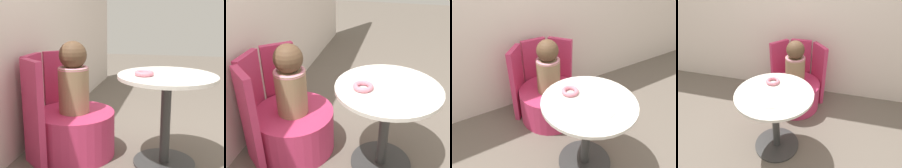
{
  "view_description": "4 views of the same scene",
  "coord_description": "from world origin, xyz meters",
  "views": [
    {
      "loc": [
        -2.09,
        -0.06,
        1.09
      ],
      "look_at": [
        0.06,
        0.39,
        0.58
      ],
      "focal_mm": 50.0,
      "sensor_mm": 36.0,
      "label": 1
    },
    {
      "loc": [
        -1.44,
        -0.04,
        1.49
      ],
      "look_at": [
        0.07,
        0.34,
        0.63
      ],
      "focal_mm": 42.0,
      "sensor_mm": 36.0,
      "label": 2
    },
    {
      "loc": [
        -0.73,
        -0.97,
        1.61
      ],
      "look_at": [
        0.08,
        0.39,
        0.58
      ],
      "focal_mm": 35.0,
      "sensor_mm": 36.0,
      "label": 3
    },
    {
      "loc": [
        0.53,
        -1.33,
        1.67
      ],
      "look_at": [
        0.1,
        0.33,
        0.56
      ],
      "focal_mm": 32.0,
      "sensor_mm": 36.0,
      "label": 4
    }
  ],
  "objects": [
    {
      "name": "paper_napkin",
      "position": [
        0.09,
        -0.15,
        0.67
      ],
      "size": [
        0.15,
        0.15,
        0.01
      ],
      "color": "white",
      "rests_on": "round_table"
    },
    {
      "name": "round_table",
      "position": [
        0.05,
        0.0,
        0.47
      ],
      "size": [
        0.69,
        0.69,
        0.67
      ],
      "color": "#333333",
      "rests_on": "ground_plane"
    },
    {
      "name": "child_figure",
      "position": [
        0.07,
        0.69,
        0.61
      ],
      "size": [
        0.23,
        0.23,
        0.54
      ],
      "color": "#937A56",
      "rests_on": "tub_chair"
    },
    {
      "name": "tub_chair",
      "position": [
        0.07,
        0.69,
        0.17
      ],
      "size": [
        0.61,
        0.61,
        0.34
      ],
      "color": "#C63360",
      "rests_on": "ground_plane"
    },
    {
      "name": "back_wall",
      "position": [
        0.0,
        1.13,
        1.2
      ],
      "size": [
        6.0,
        0.06,
        2.4
      ],
      "color": "silver",
      "rests_on": "ground_plane"
    },
    {
      "name": "booth_backrest",
      "position": [
        0.07,
        0.94,
        0.39
      ],
      "size": [
        0.71,
        0.26,
        0.78
      ],
      "color": "#C63360",
      "rests_on": "ground_plane"
    },
    {
      "name": "ground_plane",
      "position": [
        0.0,
        0.0,
        0.0
      ],
      "size": [
        12.0,
        12.0,
        0.0
      ],
      "primitive_type": "plane",
      "color": "#665B51"
    },
    {
      "name": "donut",
      "position": [
        -0.01,
        0.15,
        0.68
      ],
      "size": [
        0.13,
        0.13,
        0.03
      ],
      "color": "pink",
      "rests_on": "round_table"
    }
  ]
}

